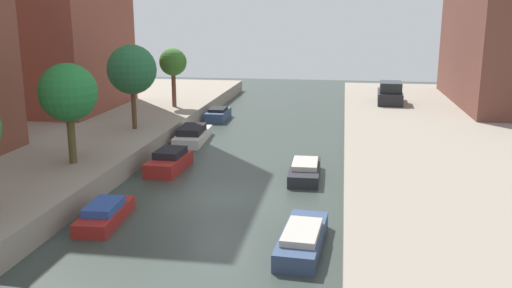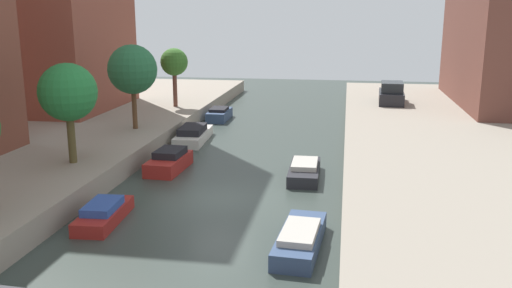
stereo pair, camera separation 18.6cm
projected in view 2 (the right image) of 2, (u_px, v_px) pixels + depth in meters
The scene contains 11 objects.
ground_plane at pixel (221, 199), 23.00m from camera, with size 84.00×84.00×0.00m, color #333D38.
street_tree_2 at pixel (68, 93), 24.12m from camera, with size 2.56×2.56×4.47m.
street_tree_3 at pixel (132, 70), 31.28m from camera, with size 2.81×2.81×4.83m.
street_tree_4 at pixel (174, 63), 38.75m from camera, with size 1.92×1.92×4.13m.
parked_car at pixel (391, 94), 40.77m from camera, with size 1.96×4.17×1.59m.
moored_boat_left_2 at pixel (104, 214), 20.44m from camera, with size 1.42×3.39×0.79m.
moored_boat_left_3 at pixel (169, 162), 27.13m from camera, with size 1.58×3.30×1.02m.
moored_boat_left_4 at pixel (193, 135), 33.15m from camera, with size 1.79×4.55×0.97m.
moored_boat_left_5 at pixel (219, 114), 39.75m from camera, with size 1.38×3.28×0.90m.
moored_boat_right_2 at pixel (300, 239), 18.16m from camera, with size 1.57×4.14×0.79m.
moored_boat_right_3 at pixel (304, 171), 25.93m from camera, with size 1.43×3.75×0.78m.
Camera 2 is at (4.99, -21.29, 7.64)m, focal length 38.75 mm.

